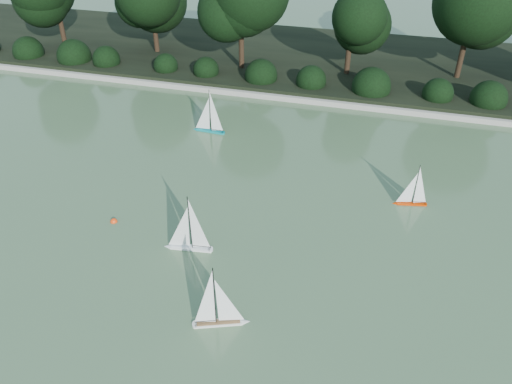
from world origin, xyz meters
TOP-DOWN VIEW (x-y plane):
  - ground at (0.00, 0.00)m, footprint 80.00×80.00m
  - pond_coping at (0.00, 9.00)m, footprint 40.00×0.35m
  - far_bank at (0.00, 13.00)m, footprint 40.00×8.00m
  - tree_line at (1.23, 11.44)m, footprint 26.31×3.93m
  - shrub_hedge at (0.00, 9.90)m, footprint 29.10×1.10m
  - sailboat_white_a at (-1.10, 0.59)m, footprint 1.11×0.32m
  - sailboat_white_b at (0.34, -1.20)m, footprint 1.05×0.53m
  - sailboat_orange at (3.52, 3.63)m, footprint 0.86×0.29m
  - sailboat_teal at (-2.61, 5.99)m, footprint 1.09×0.22m
  - race_buoy at (-3.12, 1.03)m, footprint 0.17×0.17m

SIDE VIEW (x-z plane):
  - ground at x=0.00m, z-range 0.00..0.00m
  - race_buoy at x=-3.12m, z-range -0.08..0.08m
  - pond_coping at x=0.00m, z-range 0.00..0.18m
  - far_bank at x=0.00m, z-range 0.00..0.30m
  - sailboat_orange at x=3.52m, z-range -0.40..0.77m
  - sailboat_white_b at x=0.34m, z-range -0.51..0.96m
  - sailboat_teal at x=-2.61m, z-range -0.51..0.97m
  - sailboat_white_a at x=-1.10m, z-range -0.52..0.99m
  - shrub_hedge at x=0.00m, z-range -0.10..1.00m
  - tree_line at x=1.23m, z-range 0.45..4.83m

